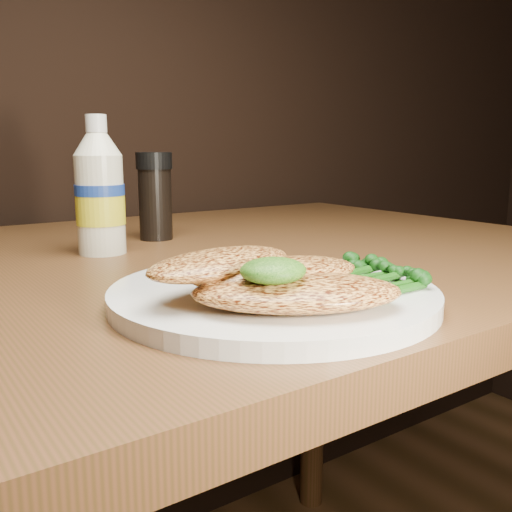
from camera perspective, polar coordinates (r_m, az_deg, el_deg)
plate at (r=0.49m, az=1.75°, el=-3.92°), size 0.28×0.28×0.01m
chicken_front at (r=0.42m, az=4.16°, el=-3.67°), size 0.18×0.15×0.03m
chicken_mid at (r=0.45m, az=1.94°, el=-1.66°), size 0.16×0.10×0.02m
chicken_back at (r=0.45m, az=-3.55°, el=-0.75°), size 0.15×0.10×0.02m
pesto_front at (r=0.40m, az=1.75°, el=-1.49°), size 0.05×0.05×0.02m
broccolini_bundle at (r=0.49m, az=9.29°, el=-1.98°), size 0.15×0.13×0.02m
mayo_bottle at (r=0.73m, az=-15.63°, el=6.92°), size 0.06×0.06×0.17m
pepper_grinder at (r=0.83m, az=-10.21°, el=5.98°), size 0.06×0.06×0.13m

